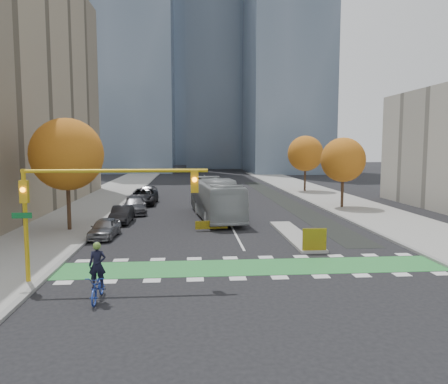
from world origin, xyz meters
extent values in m
plane|color=black|center=(0.00, 0.00, 0.00)|extent=(300.00, 300.00, 0.00)
cube|color=gray|center=(-13.50, 20.00, 0.07)|extent=(7.00, 120.00, 0.15)
cube|color=gray|center=(13.50, 20.00, 0.07)|extent=(7.00, 120.00, 0.15)
cube|color=gray|center=(-10.00, 20.00, 0.07)|extent=(0.30, 120.00, 0.16)
cube|color=gray|center=(10.00, 20.00, 0.07)|extent=(0.30, 120.00, 0.16)
cube|color=#2B843A|center=(0.00, 1.50, 0.01)|extent=(20.00, 3.00, 0.01)
cube|color=silver|center=(0.00, 40.00, 0.01)|extent=(0.15, 70.00, 0.01)
cube|color=black|center=(7.50, 30.00, 0.01)|extent=(2.50, 50.00, 0.01)
cube|color=gray|center=(4.00, 9.00, 0.08)|extent=(1.60, 10.00, 0.16)
cube|color=yellow|center=(4.00, 4.20, 0.80)|extent=(1.40, 0.12, 1.30)
cube|color=#47566B|center=(-18.00, 90.00, 35.00)|extent=(22.00, 22.00, 70.00)
cube|color=#47566B|center=(6.00, 110.00, 45.00)|extent=(20.00, 20.00, 90.00)
cube|color=#47566B|center=(20.00, 85.00, 30.00)|extent=(18.00, 24.00, 60.00)
cube|color=#47566B|center=(-4.00, 140.00, 40.00)|extent=(26.00, 26.00, 80.00)
cylinder|color=#332114|center=(-12.00, 12.00, 2.62)|extent=(0.28, 0.28, 5.25)
sphere|color=#975012|center=(-12.00, 12.00, 5.62)|extent=(5.20, 5.20, 5.20)
cylinder|color=#332114|center=(12.00, 22.00, 2.27)|extent=(0.28, 0.28, 4.55)
sphere|color=#975012|center=(12.00, 22.00, 4.88)|extent=(4.40, 4.40, 4.40)
cylinder|color=#332114|center=(12.50, 38.00, 2.45)|extent=(0.28, 0.28, 4.90)
sphere|color=#975012|center=(12.50, 38.00, 5.25)|extent=(4.80, 4.80, 4.80)
cylinder|color=#BF9914|center=(-10.50, -0.50, 2.60)|extent=(0.20, 0.20, 5.20)
cylinder|color=#BF9914|center=(-6.50, -0.50, 5.10)|extent=(8.20, 0.16, 0.16)
cube|color=#BF9914|center=(-10.50, -0.50, 4.20)|extent=(0.35, 0.28, 1.00)
sphere|color=orange|center=(-10.50, -0.68, 4.30)|extent=(0.22, 0.22, 0.22)
cube|color=#BF9914|center=(-3.00, -0.50, 4.60)|extent=(0.35, 0.28, 1.00)
sphere|color=orange|center=(-3.00, -0.68, 4.70)|extent=(0.22, 0.22, 0.22)
cube|color=#0C5926|center=(-10.50, -0.90, 3.20)|extent=(0.85, 0.04, 0.25)
imported|color=#223C9F|center=(-6.93, -2.87, 0.55)|extent=(0.74, 2.09, 1.09)
imported|color=black|center=(-6.93, -2.87, 1.47)|extent=(0.68, 0.45, 1.85)
sphere|color=#597F2D|center=(-6.93, -2.87, 2.24)|extent=(0.32, 0.32, 0.32)
imported|color=#9BA0A2|center=(-0.97, 17.26, 1.72)|extent=(4.25, 12.58, 3.44)
imported|color=gray|center=(-9.00, 9.50, 0.67)|extent=(1.90, 4.07, 1.35)
imported|color=black|center=(-8.72, 15.26, 0.70)|extent=(1.54, 4.25, 1.39)
imported|color=#48474C|center=(-8.27, 20.26, 0.74)|extent=(2.61, 5.29, 1.48)
imported|color=black|center=(-8.21, 26.68, 0.85)|extent=(2.96, 6.16, 1.69)
imported|color=gray|center=(-8.22, 32.00, 0.82)|extent=(2.47, 4.99, 1.63)
camera|label=1|loc=(-3.24, -20.25, 6.18)|focal=35.00mm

